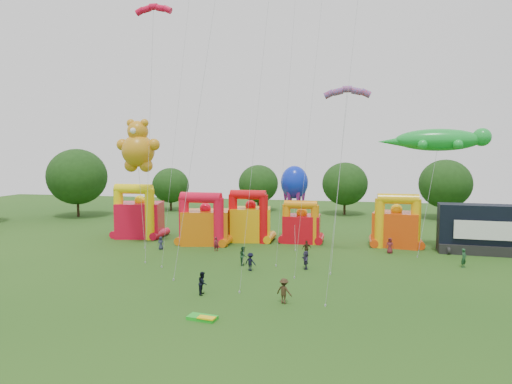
% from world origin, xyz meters
% --- Properties ---
extents(ground, '(160.00, 160.00, 0.00)m').
position_xyz_m(ground, '(0.00, 0.00, 0.00)').
color(ground, '#1F4814').
rests_on(ground, ground).
extents(tree_ring, '(125.75, 127.88, 12.07)m').
position_xyz_m(tree_ring, '(-1.20, 0.63, 6.26)').
color(tree_ring, '#352314').
rests_on(tree_ring, ground).
extents(bouncy_castle_0, '(6.56, 5.69, 7.30)m').
position_xyz_m(bouncy_castle_0, '(-18.46, 28.20, 2.75)').
color(bouncy_castle_0, red).
rests_on(bouncy_castle_0, ground).
extents(bouncy_castle_1, '(6.61, 5.76, 6.60)m').
position_xyz_m(bouncy_castle_1, '(-8.35, 25.80, 2.49)').
color(bouncy_castle_1, orange).
rests_on(bouncy_castle_1, ground).
extents(bouncy_castle_2, '(5.71, 4.88, 6.69)m').
position_xyz_m(bouncy_castle_2, '(-3.21, 28.87, 2.54)').
color(bouncy_castle_2, '#ECA10C').
rests_on(bouncy_castle_2, ground).
extents(bouncy_castle_3, '(4.67, 3.78, 5.46)m').
position_xyz_m(bouncy_castle_3, '(3.38, 29.31, 2.09)').
color(bouncy_castle_3, red).
rests_on(bouncy_castle_3, ground).
extents(bouncy_castle_4, '(5.94, 5.07, 6.55)m').
position_xyz_m(bouncy_castle_4, '(14.95, 29.29, 2.48)').
color(bouncy_castle_4, '#E2410C').
rests_on(bouncy_castle_4, ground).
extents(stage_trailer, '(9.06, 3.85, 5.59)m').
position_xyz_m(stage_trailer, '(23.87, 27.38, 2.70)').
color(stage_trailer, black).
rests_on(stage_trailer, ground).
extents(teddy_bear_kite, '(5.54, 3.93, 15.53)m').
position_xyz_m(teddy_bear_kite, '(-15.62, 22.88, 10.58)').
color(teddy_bear_kite, orange).
rests_on(teddy_bear_kite, ground).
extents(gecko_kite, '(12.38, 6.50, 14.26)m').
position_xyz_m(gecko_kite, '(18.41, 26.58, 8.68)').
color(gecko_kite, green).
rests_on(gecko_kite, ground).
extents(octopus_kite, '(3.59, 9.17, 9.78)m').
position_xyz_m(octopus_kite, '(2.41, 29.76, 5.16)').
color(octopus_kite, '#0D26C6').
rests_on(octopus_kite, ground).
extents(parafoil_kites, '(25.35, 12.09, 28.82)m').
position_xyz_m(parafoil_kites, '(-3.44, 15.15, 13.11)').
color(parafoil_kites, red).
rests_on(parafoil_kites, ground).
extents(diamond_kites, '(19.28, 17.62, 44.07)m').
position_xyz_m(diamond_kites, '(1.89, 14.67, 17.01)').
color(diamond_kites, red).
rests_on(diamond_kites, ground).
extents(folded_kite_bundle, '(2.12, 1.32, 0.31)m').
position_xyz_m(folded_kite_bundle, '(-0.12, 0.92, 0.14)').
color(folded_kite_bundle, green).
rests_on(folded_kite_bundle, ground).
extents(spectator_0, '(0.83, 0.62, 1.54)m').
position_xyz_m(spectator_0, '(-12.31, 21.38, 0.77)').
color(spectator_0, '#262B40').
rests_on(spectator_0, ground).
extents(spectator_1, '(0.72, 0.66, 1.66)m').
position_xyz_m(spectator_1, '(-5.65, 21.93, 0.83)').
color(spectator_1, '#5A1922').
rests_on(spectator_1, ground).
extents(spectator_2, '(0.91, 1.07, 1.92)m').
position_xyz_m(spectator_2, '(-1.02, 16.22, 0.96)').
color(spectator_2, '#194021').
rests_on(spectator_2, ground).
extents(spectator_3, '(1.29, 0.99, 1.76)m').
position_xyz_m(spectator_3, '(0.17, 14.22, 0.88)').
color(spectator_3, black).
rests_on(spectator_3, ground).
extents(spectator_4, '(1.11, 0.86, 1.75)m').
position_xyz_m(spectator_4, '(4.84, 21.59, 0.87)').
color(spectator_4, '#3B2B17').
rests_on(spectator_4, ground).
extents(spectator_5, '(0.97, 1.77, 1.82)m').
position_xyz_m(spectator_5, '(5.33, 15.99, 0.91)').
color(spectator_5, '#2E2944').
rests_on(spectator_5, ground).
extents(spectator_6, '(0.99, 0.79, 1.77)m').
position_xyz_m(spectator_6, '(13.92, 25.00, 0.89)').
color(spectator_6, maroon).
rests_on(spectator_6, ground).
extents(spectator_7, '(0.78, 0.83, 1.90)m').
position_xyz_m(spectator_7, '(20.64, 19.95, 0.95)').
color(spectator_7, '#1A4325').
rests_on(spectator_7, ground).
extents(spectator_8, '(0.82, 0.99, 1.86)m').
position_xyz_m(spectator_8, '(-1.94, 6.24, 0.93)').
color(spectator_8, black).
rests_on(spectator_8, ground).
extents(spectator_9, '(1.43, 1.14, 1.94)m').
position_xyz_m(spectator_9, '(4.81, 5.41, 0.97)').
color(spectator_9, '#372716').
rests_on(spectator_9, ground).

